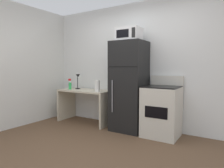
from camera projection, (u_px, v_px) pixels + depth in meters
The scene contains 10 objects.
ground_plane at pixel (90, 155), 2.90m from camera, with size 12.00×12.00×0.00m, color brown.
wall_back_white at pixel (139, 66), 4.23m from camera, with size 5.00×0.10×2.60m, color silver.
wall_left_brick at pixel (1, 65), 3.95m from camera, with size 0.10×4.00×2.60m, color silver.
desk at pixel (86, 99), 4.60m from camera, with size 1.25×0.59×0.75m.
desk_lamp at pixel (78, 79), 4.72m from camera, with size 0.14×0.12×0.35m.
spray_bottle at pixel (70, 85), 4.67m from camera, with size 0.06×0.06×0.25m.
paper_towel_roll at pixel (97, 86), 4.21m from camera, with size 0.11×0.11×0.24m, color white.
refrigerator at pixel (129, 86), 3.99m from camera, with size 0.64×0.61×1.77m.
microwave at pixel (129, 35), 3.89m from camera, with size 0.46×0.35×0.26m.
oven_range at pixel (162, 111), 3.66m from camera, with size 0.62×0.61×1.10m.
Camera 1 is at (1.76, -2.21, 1.26)m, focal length 32.14 mm.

